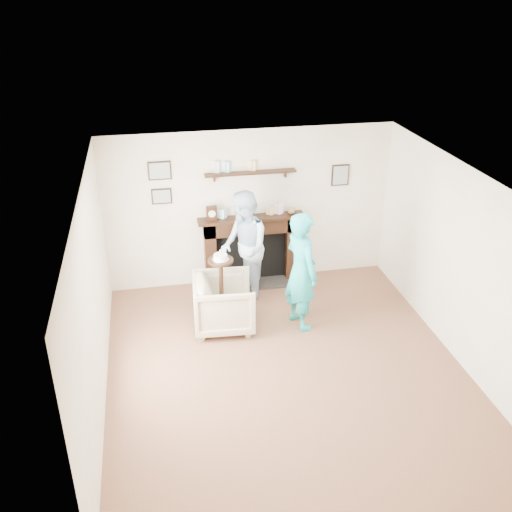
{
  "coord_description": "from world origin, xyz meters",
  "views": [
    {
      "loc": [
        -1.52,
        -5.68,
        4.58
      ],
      "look_at": [
        -0.22,
        0.9,
        1.21
      ],
      "focal_mm": 40.0,
      "sensor_mm": 36.0,
      "label": 1
    }
  ],
  "objects_px": {
    "pedestal_table": "(221,278)",
    "woman": "(299,324)",
    "armchair": "(225,326)",
    "man": "(245,297)"
  },
  "relations": [
    {
      "from": "pedestal_table",
      "to": "woman",
      "type": "bearing_deg",
      "value": -16.09
    },
    {
      "from": "armchair",
      "to": "pedestal_table",
      "type": "bearing_deg",
      "value": 7.33
    },
    {
      "from": "armchair",
      "to": "pedestal_table",
      "type": "relative_size",
      "value": 0.74
    },
    {
      "from": "armchair",
      "to": "man",
      "type": "relative_size",
      "value": 0.49
    },
    {
      "from": "man",
      "to": "pedestal_table",
      "type": "distance_m",
      "value": 1.01
    },
    {
      "from": "man",
      "to": "woman",
      "type": "relative_size",
      "value": 1.0
    },
    {
      "from": "man",
      "to": "woman",
      "type": "bearing_deg",
      "value": 31.67
    },
    {
      "from": "armchair",
      "to": "woman",
      "type": "relative_size",
      "value": 0.49
    },
    {
      "from": "woman",
      "to": "pedestal_table",
      "type": "relative_size",
      "value": 1.52
    },
    {
      "from": "pedestal_table",
      "to": "armchair",
      "type": "bearing_deg",
      "value": -86.82
    }
  ]
}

